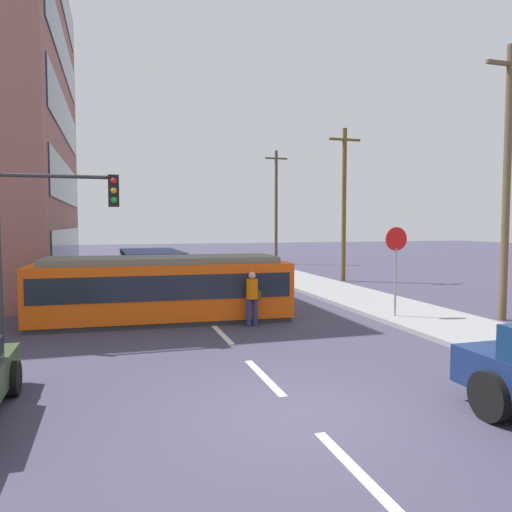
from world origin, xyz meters
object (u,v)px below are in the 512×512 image
city_bus (151,269)px  parked_sedan_mid (61,290)px  utility_pole_mid (344,202)px  parked_sedan_far (64,274)px  streetcar_tram (163,288)px  utility_pole_far (276,205)px  utility_pole_near (507,179)px  pedestrian_crossing (252,296)px  stop_sign (396,253)px  traffic_light_mast (51,220)px

city_bus → parked_sedan_mid: size_ratio=1.26×
utility_pole_mid → parked_sedan_mid: bearing=-162.6°
parked_sedan_far → utility_pole_mid: (14.45, -1.81, 3.69)m
streetcar_tram → utility_pole_far: size_ratio=0.93×
city_bus → utility_pole_far: bearing=52.4°
parked_sedan_mid → utility_pole_near: 16.17m
parked_sedan_mid → parked_sedan_far: 6.22m
pedestrian_crossing → utility_pole_far: 23.80m
parked_sedan_mid → stop_sign: bearing=-29.2°
parked_sedan_far → utility_pole_far: utility_pole_far is taller
pedestrian_crossing → utility_pole_near: 8.95m
parked_sedan_mid → parked_sedan_far: same height
pedestrian_crossing → utility_pole_near: utility_pole_near is taller
pedestrian_crossing → stop_sign: size_ratio=0.58×
parked_sedan_far → utility_pole_far: 18.28m
city_bus → traffic_light_mast: traffic_light_mast is taller
city_bus → traffic_light_mast: bearing=-109.5°
stop_sign → utility_pole_near: bearing=-16.4°
parked_sedan_mid → stop_sign: stop_sign is taller
pedestrian_crossing → parked_sedan_far: size_ratio=0.40×
utility_pole_far → stop_sign: bearing=-98.8°
parked_sedan_far → stop_sign: 16.58m
utility_pole_mid → utility_pole_near: bearing=-89.7°
streetcar_tram → traffic_light_mast: 4.36m
pedestrian_crossing → utility_pole_near: (8.08, -1.35, 3.61)m
parked_sedan_mid → streetcar_tram: bearing=-48.9°
parked_sedan_far → traffic_light_mast: bearing=-86.0°
parked_sedan_far → streetcar_tram: bearing=-69.0°
city_bus → stop_sign: (7.12, -8.65, 1.11)m
city_bus → utility_pole_mid: bearing=9.4°
city_bus → utility_pole_mid: (10.42, 1.72, 3.22)m
parked_sedan_mid → stop_sign: size_ratio=1.43×
streetcar_tram → utility_pole_near: 11.56m
stop_sign → utility_pole_near: size_ratio=0.33×
pedestrian_crossing → streetcar_tram: bearing=146.9°
pedestrian_crossing → city_bus: bearing=106.1°
streetcar_tram → utility_pole_mid: bearing=38.4°
utility_pole_far → utility_pole_mid: bearing=-90.8°
pedestrian_crossing → stop_sign: (4.72, -0.37, 1.25)m
stop_sign → parked_sedan_mid: bearing=150.8°
parked_sedan_mid → utility_pole_near: size_ratio=0.47×
city_bus → parked_sedan_far: (-4.03, 3.52, -0.46)m
parked_sedan_mid → utility_pole_near: utility_pole_near is taller
parked_sedan_mid → parked_sedan_far: bearing=94.1°
pedestrian_crossing → utility_pole_mid: 13.26m
streetcar_tram → parked_sedan_far: size_ratio=1.97×
stop_sign → traffic_light_mast: size_ratio=0.63×
traffic_light_mast → city_bus: bearing=70.5°
streetcar_tram → stop_sign: 7.60m
stop_sign → parked_sedan_far: bearing=132.5°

